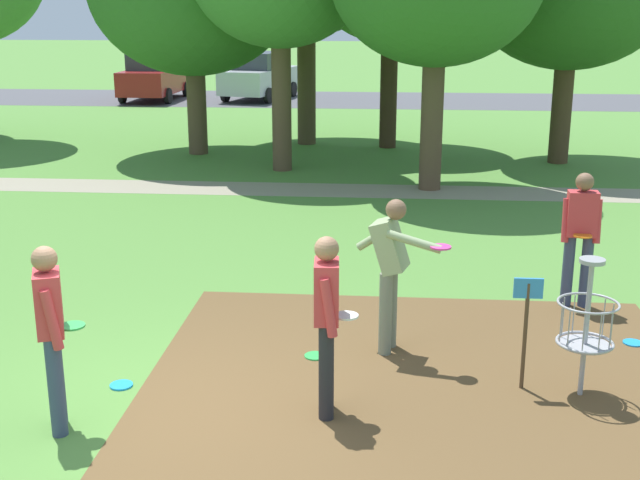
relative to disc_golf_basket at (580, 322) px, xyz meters
The scene contains 14 objects.
ground_plane 3.95m from the disc_golf_basket, 169.06° to the right, with size 160.00×160.00×0.00m, color #518438.
dirt_tee_pad 1.68m from the disc_golf_basket, 169.53° to the left, with size 5.58×4.74×0.01m, color brown.
disc_golf_basket is the anchor object (origin of this frame).
player_foreground_watching 2.46m from the disc_golf_basket, 166.06° to the right, with size 0.41×0.48×1.71m.
player_throwing 2.57m from the disc_golf_basket, 78.28° to the left, with size 0.48×0.41×1.71m.
player_waiting_left 2.04m from the disc_golf_basket, 153.14° to the left, with size 1.00×0.72×1.71m.
player_waiting_right 4.87m from the disc_golf_basket, 167.03° to the right, with size 0.45×0.50×1.71m.
frisbee_by_tee 4.53m from the disc_golf_basket, behind, with size 0.23×0.23×0.02m, color #1E93DB.
frisbee_far_left 1.78m from the disc_golf_basket, 54.98° to the left, with size 0.22×0.22×0.02m, color #1E93DB.
frisbee_scattered_a 2.79m from the disc_golf_basket, 165.64° to the left, with size 0.23×0.23×0.02m, color green.
parking_lot_strip 25.94m from the disc_golf_basket, 98.45° to the left, with size 36.00×6.00×0.01m, color #4C4C51.
parked_car_leftmost 27.32m from the disc_golf_basket, 114.10° to the left, with size 2.07×4.25×1.84m.
parked_car_center_left 26.48m from the disc_golf_basket, 105.46° to the left, with size 2.79×4.52×1.84m.
gravel_path 9.79m from the disc_golf_basket, 112.97° to the left, with size 40.00×1.27×0.00m, color gray.
Camera 1 is at (1.96, -6.83, 3.68)m, focal length 46.52 mm.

